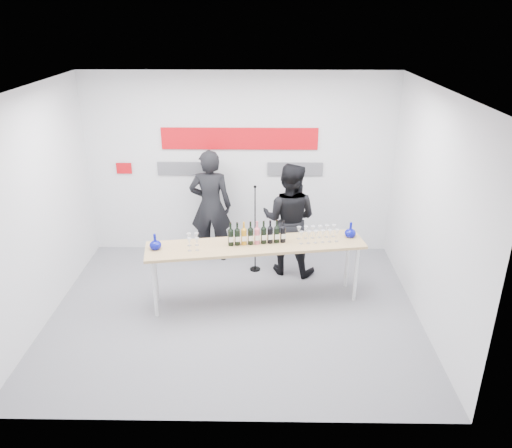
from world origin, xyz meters
name	(u,v)px	position (x,y,z in m)	size (l,w,h in m)	color
ground	(235,311)	(0.00, 0.00, 0.00)	(5.00, 5.00, 0.00)	slate
back_wall	(240,165)	(0.00, 2.00, 1.50)	(5.00, 0.04, 3.00)	silver
signage	(236,147)	(-0.06, 1.97, 1.81)	(3.38, 0.02, 0.79)	red
tasting_table	(256,248)	(0.29, 0.30, 0.83)	(3.04, 1.07, 0.90)	tan
wine_bottles	(257,233)	(0.30, 0.31, 1.06)	(0.80, 0.20, 0.33)	black
decanter_left	(155,242)	(-1.05, 0.13, 1.00)	(0.16, 0.16, 0.21)	#070B88
decanter_right	(351,230)	(1.61, 0.56, 1.00)	(0.16, 0.16, 0.21)	#070B88
glasses_left	(193,242)	(-0.55, 0.16, 0.99)	(0.19, 0.24, 0.18)	silver
glasses_right	(318,234)	(1.14, 0.43, 0.99)	(0.58, 0.30, 0.18)	silver
presenter_left	(211,206)	(-0.46, 1.63, 0.93)	(0.68, 0.44, 1.86)	black
presenter_right	(289,219)	(0.78, 1.19, 0.89)	(0.86, 0.67, 1.77)	black
mic_stand	(255,245)	(0.26, 1.21, 0.44)	(0.17, 0.17, 1.44)	black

